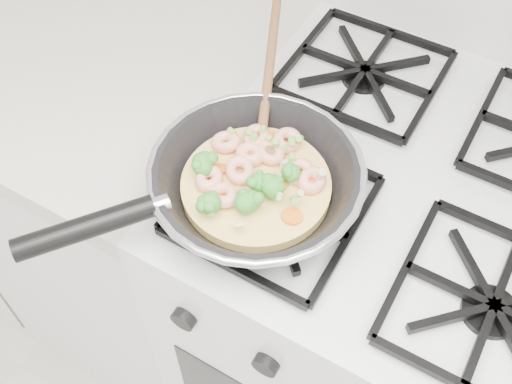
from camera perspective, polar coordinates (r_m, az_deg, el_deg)
The scene contains 3 objects.
stove at distance 1.26m, azimuth 10.58°, elevation -11.26°, with size 0.60×0.60×0.92m.
counter_left at distance 1.54m, azimuth -17.60°, elevation 2.56°, with size 1.00×0.60×0.90m.
skillet at distance 0.79m, azimuth -0.36°, elevation 1.14°, with size 0.34×0.56×0.10m.
Camera 1 is at (0.07, 1.13, 1.58)m, focal length 43.12 mm.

